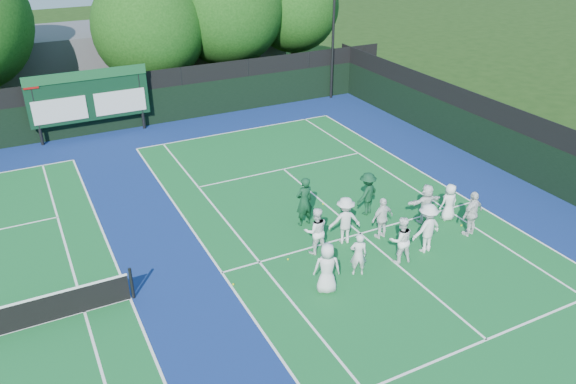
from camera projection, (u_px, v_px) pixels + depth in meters
name	position (u px, v px, depth m)	size (l,w,h in m)	color
ground	(376.00, 247.00, 20.04)	(120.00, 120.00, 0.00)	#18320D
court_apron	(207.00, 277.00, 18.41)	(34.00, 32.00, 0.01)	navy
near_court	(360.00, 234.00, 20.83)	(11.05, 23.85, 0.01)	#135E28
back_fence	(110.00, 107.00, 29.69)	(34.00, 0.08, 3.00)	black
divider_fence_right	(540.00, 156.00, 23.84)	(0.08, 32.00, 3.00)	black
scoreboard	(89.00, 96.00, 28.57)	(6.00, 0.21, 3.55)	black
clubhouse	(145.00, 54.00, 37.35)	(18.00, 6.00, 4.00)	#545458
tree_c	(152.00, 30.00, 32.55)	(6.54, 6.54, 7.86)	black
tree_d	(229.00, 11.00, 34.18)	(6.92, 6.92, 8.77)	black
tree_e	(296.00, 9.00, 36.13)	(5.74, 5.74, 7.93)	black
tennis_ball_0	(288.00, 259.00, 19.28)	(0.07, 0.07, 0.07)	#BBC817
tennis_ball_1	(381.00, 213.00, 22.18)	(0.07, 0.07, 0.07)	#BBC817
tennis_ball_2	(461.00, 225.00, 21.31)	(0.07, 0.07, 0.07)	#BBC817
tennis_ball_3	(233.00, 284.00, 18.01)	(0.07, 0.07, 0.07)	#BBC817
tennis_ball_4	(323.00, 204.00, 22.84)	(0.07, 0.07, 0.07)	#BBC817
player_front_0	(327.00, 268.00, 17.38)	(0.84, 0.55, 1.72)	silver
player_front_1	(358.00, 254.00, 18.23)	(0.56, 0.37, 1.54)	silver
player_front_2	(401.00, 240.00, 18.87)	(0.83, 0.64, 1.70)	white
player_front_3	(427.00, 228.00, 19.41)	(1.19, 0.68, 1.84)	silver
player_front_4	(472.00, 214.00, 20.40)	(1.04, 0.43, 1.77)	silver
player_back_0	(316.00, 231.00, 19.34)	(0.85, 0.66, 1.75)	white
player_back_1	(345.00, 220.00, 19.94)	(1.16, 0.67, 1.79)	silver
player_back_2	(382.00, 218.00, 20.27)	(0.94, 0.39, 1.61)	white
player_back_3	(426.00, 203.00, 21.31)	(1.45, 0.46, 1.57)	white
player_back_4	(449.00, 202.00, 21.47)	(0.73, 0.48, 1.49)	white
coach_left	(304.00, 202.00, 21.02)	(0.72, 0.47, 1.96)	#103B21
coach_right	(367.00, 194.00, 21.81)	(1.14, 0.65, 1.76)	#103B21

